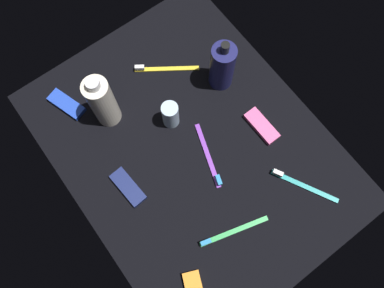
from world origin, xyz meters
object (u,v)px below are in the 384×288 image
at_px(toothbrush_purple, 209,159).
at_px(bodywash_bottle, 102,102).
at_px(lotion_bottle, 222,66).
at_px(toothbrush_yellow, 163,68).
at_px(deodorant_stick, 169,116).
at_px(snack_bar_navy, 128,187).
at_px(toothbrush_green, 230,233).
at_px(snack_bar_pink, 262,126).
at_px(toothbrush_teal, 301,184).
at_px(snack_bar_blue, 67,104).

bearing_deg(toothbrush_purple, bodywash_bottle, 28.74).
relative_size(lotion_bottle, bodywash_bottle, 0.90).
bearing_deg(toothbrush_yellow, lotion_bottle, -138.33).
distance_m(toothbrush_purple, toothbrush_yellow, 0.29).
relative_size(bodywash_bottle, deodorant_stick, 2.27).
distance_m(bodywash_bottle, toothbrush_yellow, 0.22).
relative_size(toothbrush_purple, snack_bar_navy, 1.68).
bearing_deg(toothbrush_purple, deodorant_stick, 7.79).
relative_size(toothbrush_green, snack_bar_pink, 1.70).
bearing_deg(toothbrush_green, toothbrush_teal, -93.26).
distance_m(lotion_bottle, toothbrush_green, 0.42).
xyz_separation_m(deodorant_stick, snack_bar_blue, (0.21, 0.20, -0.04)).
relative_size(toothbrush_teal, snack_bar_navy, 1.58).
bearing_deg(toothbrush_yellow, toothbrush_purple, 169.06).
relative_size(toothbrush_yellow, snack_bar_pink, 1.49).
distance_m(deodorant_stick, toothbrush_purple, 0.15).
distance_m(toothbrush_teal, snack_bar_pink, 0.18).
relative_size(lotion_bottle, toothbrush_yellow, 1.16).
distance_m(toothbrush_purple, snack_bar_pink, 0.17).
bearing_deg(toothbrush_teal, snack_bar_blue, 33.75).
height_order(lotion_bottle, toothbrush_teal, lotion_bottle).
relative_size(deodorant_stick, toothbrush_teal, 0.53).
height_order(lotion_bottle, toothbrush_purple, lotion_bottle).
xyz_separation_m(toothbrush_purple, toothbrush_green, (-0.18, 0.07, 0.00)).
distance_m(toothbrush_teal, toothbrush_green, 0.22).
distance_m(toothbrush_yellow, snack_bar_blue, 0.28).
xyz_separation_m(deodorant_stick, toothbrush_green, (-0.33, 0.05, -0.04)).
bearing_deg(bodywash_bottle, snack_bar_pink, -131.15).
xyz_separation_m(toothbrush_purple, snack_bar_blue, (0.35, 0.22, 0.00)).
height_order(lotion_bottle, toothbrush_yellow, lotion_bottle).
xyz_separation_m(toothbrush_teal, toothbrush_green, (0.01, 0.22, 0.00)).
xyz_separation_m(deodorant_stick, toothbrush_teal, (-0.34, -0.17, -0.04)).
xyz_separation_m(toothbrush_yellow, toothbrush_green, (-0.47, 0.13, 0.00)).
bearing_deg(toothbrush_green, snack_bar_pink, -55.03).
height_order(bodywash_bottle, snack_bar_blue, bodywash_bottle).
distance_m(deodorant_stick, snack_bar_blue, 0.29).
bearing_deg(snack_bar_navy, deodorant_stick, -70.92).
bearing_deg(snack_bar_blue, toothbrush_green, 176.83).
bearing_deg(deodorant_stick, lotion_bottle, -84.55).
distance_m(lotion_bottle, toothbrush_teal, 0.36).
xyz_separation_m(toothbrush_yellow, snack_bar_pink, (-0.30, -0.11, 0.00)).
bearing_deg(snack_bar_pink, toothbrush_yellow, 19.47).
distance_m(lotion_bottle, toothbrush_purple, 0.24).
height_order(toothbrush_yellow, toothbrush_green, same).
height_order(bodywash_bottle, toothbrush_yellow, bodywash_bottle).
xyz_separation_m(bodywash_bottle, snack_bar_navy, (-0.19, 0.07, -0.08)).
bearing_deg(bodywash_bottle, snack_bar_navy, 160.47).
height_order(snack_bar_navy, snack_bar_pink, same).
relative_size(lotion_bottle, toothbrush_purple, 1.03).
bearing_deg(toothbrush_purple, lotion_bottle, -45.08).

